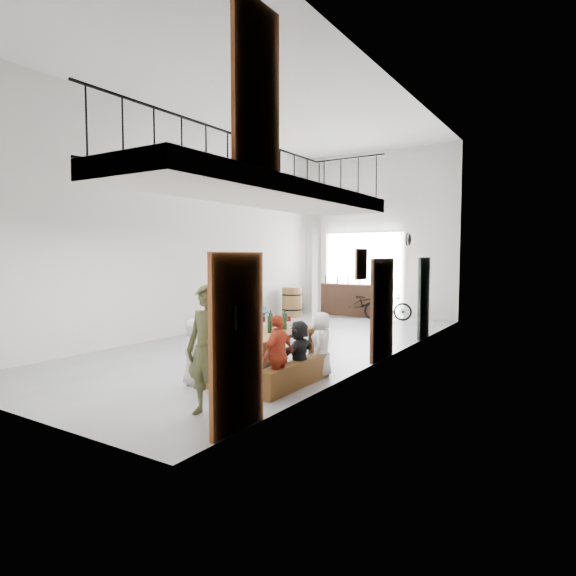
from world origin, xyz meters
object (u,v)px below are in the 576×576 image
Objects in this scene: oak_barrel at (292,302)px; bicycle_near at (366,303)px; host_standing at (208,350)px; serving_counter at (348,299)px; tasting_table at (267,338)px; side_bench at (236,319)px; bench_inner at (240,362)px.

bicycle_near is (2.21, 1.05, -0.02)m from oak_barrel.
serving_counter is at bearing 98.40° from host_standing.
host_standing reaches higher than oak_barrel.
tasting_table is at bearing -151.41° from bicycle_near.
side_bench is 0.81× the size of bicycle_near.
serving_counter reaches higher than oak_barrel.
host_standing is (0.34, -1.81, 0.14)m from tasting_table.
tasting_table is at bearing -61.16° from oak_barrel.
side_bench is at bearing -96.06° from oak_barrel.
bicycle_near is at bearing 99.03° from tasting_table.
tasting_table is 1.85m from host_standing.
side_bench is 7.79m from host_standing.
host_standing reaches higher than bicycle_near.
bicycle_near is at bearing 56.01° from side_bench.
tasting_table is 1.19× the size of bicycle_near.
oak_barrel is (-3.92, 7.12, -0.21)m from tasting_table.
serving_counter is at bearing 84.02° from bicycle_near.
oak_barrel is 0.58× the size of host_standing.
bench_inner is at bearing 174.32° from tasting_table.
side_bench is 4.45m from bicycle_near.
side_bench is 0.86× the size of host_standing.
oak_barrel is 0.55× the size of bicycle_near.
bench_inner is at bearing 109.12° from host_standing.
tasting_table reaches higher than side_bench.
host_standing is (4.54, -6.30, 0.64)m from side_bench.
bench_inner is 7.85m from oak_barrel.
serving_counter reaches higher than tasting_table.
oak_barrel is (0.28, 2.64, 0.29)m from side_bench.
bench_inner is 8.71m from serving_counter.
oak_barrel reaches higher than bench_inner.
bicycle_near is at bearing 25.39° from oak_barrel.
host_standing is 10.20m from bicycle_near.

